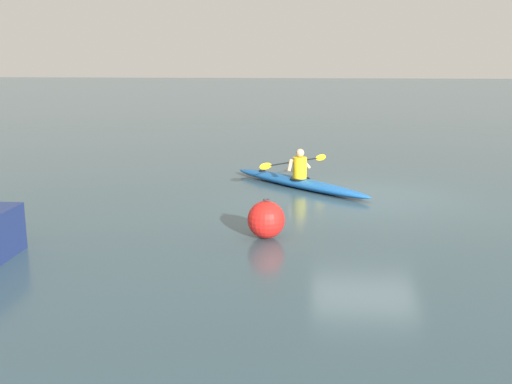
% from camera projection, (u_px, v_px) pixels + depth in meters
% --- Properties ---
extents(ground_plane, '(160.00, 160.00, 0.00)m').
position_uv_depth(ground_plane, '(368.00, 199.00, 14.26)').
color(ground_plane, '#334C56').
extents(kayak, '(3.76, 3.62, 0.25)m').
position_uv_depth(kayak, '(299.00, 182.00, 15.49)').
color(kayak, '#1959A5').
rests_on(kayak, ground).
extents(kayaker, '(1.68, 1.76, 0.75)m').
position_uv_depth(kayaker, '(299.00, 165.00, 15.38)').
color(kayaker, yellow).
rests_on(kayaker, kayak).
extents(mooring_buoy_red_near, '(0.70, 0.70, 0.74)m').
position_uv_depth(mooring_buoy_red_near, '(266.00, 220.00, 11.13)').
color(mooring_buoy_red_near, red).
rests_on(mooring_buoy_red_near, ground).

